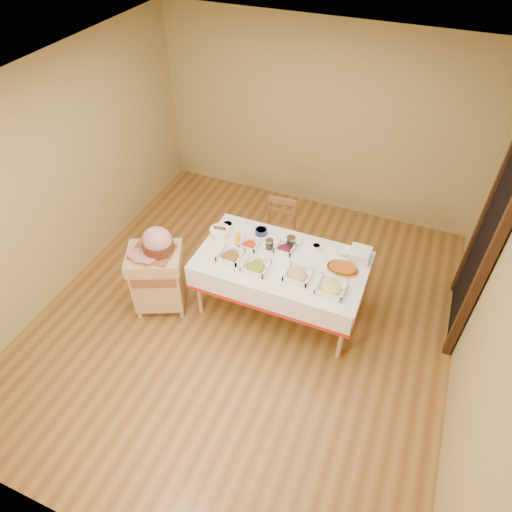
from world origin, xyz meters
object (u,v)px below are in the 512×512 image
(dining_chair, at_px, (279,231))
(mustard_bottle, at_px, (238,238))
(plate_stack, at_px, (360,255))
(brass_platter, at_px, (342,268))
(dining_table, at_px, (281,270))
(ham_on_board, at_px, (157,243))
(preserve_jar_right, at_px, (291,243))
(bread_basket, at_px, (220,232))
(preserve_jar_left, at_px, (269,245))
(butcher_cart, at_px, (158,277))

(dining_chair, bearing_deg, mustard_bottle, -106.25)
(mustard_bottle, height_order, plate_stack, mustard_bottle)
(dining_chair, relative_size, brass_platter, 2.60)
(dining_table, distance_m, ham_on_board, 1.37)
(preserve_jar_right, relative_size, bread_basket, 0.57)
(preserve_jar_left, relative_size, preserve_jar_right, 0.87)
(dining_table, bearing_deg, butcher_cart, -158.95)
(ham_on_board, bearing_deg, brass_platter, 16.44)
(butcher_cart, xyz_separation_m, mustard_bottle, (0.75, 0.55, 0.38))
(bread_basket, bearing_deg, dining_table, -8.81)
(dining_chair, distance_m, preserve_jar_left, 0.78)
(preserve_jar_right, xyz_separation_m, plate_stack, (0.74, 0.10, -0.00))
(ham_on_board, height_order, mustard_bottle, ham_on_board)
(preserve_jar_left, relative_size, mustard_bottle, 0.59)
(preserve_jar_left, xyz_separation_m, preserve_jar_right, (0.21, 0.11, 0.01))
(bread_basket, relative_size, brass_platter, 0.70)
(dining_table, relative_size, preserve_jar_right, 13.69)
(dining_table, distance_m, bread_basket, 0.83)
(ham_on_board, distance_m, preserve_jar_right, 1.45)
(preserve_jar_left, distance_m, bread_basket, 0.60)
(preserve_jar_left, bearing_deg, plate_stack, 12.39)
(butcher_cart, distance_m, dining_chair, 1.62)
(bread_basket, bearing_deg, brass_platter, -1.09)
(butcher_cart, bearing_deg, bread_basket, 51.20)
(dining_chair, height_order, plate_stack, plate_stack)
(ham_on_board, bearing_deg, plate_stack, 21.55)
(mustard_bottle, bearing_deg, ham_on_board, -143.88)
(dining_table, height_order, brass_platter, brass_platter)
(preserve_jar_left, distance_m, preserve_jar_right, 0.24)
(ham_on_board, distance_m, plate_stack, 2.16)
(preserve_jar_right, bearing_deg, dining_table, -94.51)
(dining_chair, bearing_deg, butcher_cart, -126.76)
(mustard_bottle, bearing_deg, preserve_jar_left, 11.30)
(dining_table, bearing_deg, ham_on_board, -159.71)
(preserve_jar_left, bearing_deg, ham_on_board, -151.02)
(ham_on_board, bearing_deg, preserve_jar_right, 28.79)
(dining_chair, xyz_separation_m, mustard_bottle, (-0.22, -0.74, 0.40))
(dining_table, relative_size, plate_stack, 8.39)
(dining_table, xyz_separation_m, ham_on_board, (-1.24, -0.46, 0.36))
(ham_on_board, xyz_separation_m, bread_basket, (0.45, 0.58, -0.15))
(butcher_cart, xyz_separation_m, preserve_jar_right, (1.31, 0.73, 0.35))
(bread_basket, distance_m, brass_platter, 1.43)
(plate_stack, bearing_deg, mustard_bottle, -167.90)
(ham_on_board, bearing_deg, dining_table, 20.29)
(brass_platter, bearing_deg, plate_stack, 62.25)
(butcher_cart, height_order, bread_basket, bread_basket)
(mustard_bottle, bearing_deg, dining_chair, 73.75)
(preserve_jar_right, bearing_deg, ham_on_board, -151.21)
(plate_stack, relative_size, brass_platter, 0.65)
(preserve_jar_left, xyz_separation_m, mustard_bottle, (-0.35, -0.07, 0.04))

